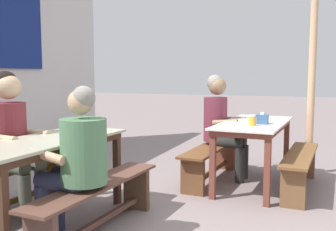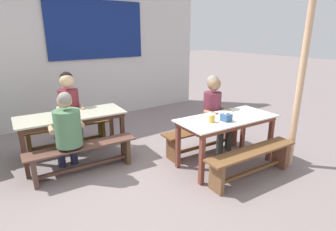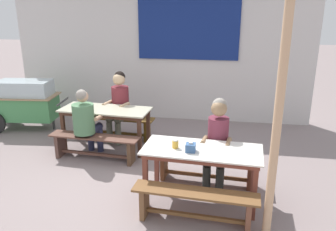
{
  "view_description": "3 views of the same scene",
  "coord_description": "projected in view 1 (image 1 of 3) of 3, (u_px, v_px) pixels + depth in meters",
  "views": [
    {
      "loc": [
        -3.28,
        -1.1,
        1.3
      ],
      "look_at": [
        0.37,
        0.28,
        0.88
      ],
      "focal_mm": 41.54,
      "sensor_mm": 36.0,
      "label": 1
    },
    {
      "loc": [
        -1.66,
        -3.0,
        1.94
      ],
      "look_at": [
        0.62,
        0.21,
        0.71
      ],
      "focal_mm": 28.64,
      "sensor_mm": 36.0,
      "label": 2
    },
    {
      "loc": [
        1.45,
        -4.46,
        2.47
      ],
      "look_at": [
        0.62,
        0.4,
        0.88
      ],
      "focal_mm": 36.34,
      "sensor_mm": 36.0,
      "label": 3
    }
  ],
  "objects": [
    {
      "name": "bench_near_back",
      "position": [
        211.0,
        157.0,
        4.72
      ],
      "size": [
        1.51,
        0.4,
        0.42
      ],
      "color": "brown",
      "rests_on": "ground_plane"
    },
    {
      "name": "wooden_support_post",
      "position": [
        312.0,
        76.0,
        4.92
      ],
      "size": [
        0.09,
        0.09,
        2.54
      ],
      "primitive_type": "cylinder",
      "color": "tan",
      "rests_on": "ground_plane"
    },
    {
      "name": "bench_far_front",
      "position": [
        97.0,
        200.0,
        3.13
      ],
      "size": [
        1.54,
        0.4,
        0.42
      ],
      "color": "brown",
      "rests_on": "ground_plane"
    },
    {
      "name": "dining_table_far",
      "position": [
        46.0,
        149.0,
        3.3
      ],
      "size": [
        1.62,
        0.74,
        0.75
      ],
      "color": "#B7B59B",
      "rests_on": "ground_plane"
    },
    {
      "name": "ground_plane",
      "position": [
        182.0,
        215.0,
        3.58
      ],
      "size": [
        40.0,
        40.0,
        0.0
      ],
      "primitive_type": "plane",
      "color": "gray"
    },
    {
      "name": "bench_near_front",
      "position": [
        300.0,
        165.0,
        4.29
      ],
      "size": [
        1.5,
        0.37,
        0.42
      ],
      "color": "brown",
      "rests_on": "ground_plane"
    },
    {
      "name": "bench_far_back",
      "position": [
        3.0,
        185.0,
        3.55
      ],
      "size": [
        1.47,
        0.4,
        0.42
      ],
      "color": "brown",
      "rests_on": "ground_plane"
    },
    {
      "name": "dining_table_near",
      "position": [
        254.0,
        129.0,
        4.47
      ],
      "size": [
        1.55,
        0.77,
        0.75
      ],
      "color": "white",
      "rests_on": "ground_plane"
    },
    {
      "name": "tissue_box",
      "position": [
        262.0,
        119.0,
        4.29
      ],
      "size": [
        0.12,
        0.13,
        0.13
      ],
      "color": "#3A5D8F",
      "rests_on": "dining_table_near"
    },
    {
      "name": "person_center_facing",
      "position": [
        12.0,
        133.0,
        3.55
      ],
      "size": [
        0.48,
        0.54,
        1.32
      ],
      "color": "#5F6552",
      "rests_on": "ground_plane"
    },
    {
      "name": "person_left_back_turned",
      "position": [
        77.0,
        155.0,
        2.97
      ],
      "size": [
        0.49,
        0.59,
        1.21
      ],
      "color": "#2C304F",
      "rests_on": "ground_plane"
    },
    {
      "name": "person_right_near_table",
      "position": [
        221.0,
        120.0,
        4.78
      ],
      "size": [
        0.43,
        0.55,
        1.29
      ],
      "color": "#262724",
      "rests_on": "ground_plane"
    },
    {
      "name": "condiment_jar",
      "position": [
        252.0,
        120.0,
        4.12
      ],
      "size": [
        0.08,
        0.08,
        0.12
      ],
      "color": "gold",
      "rests_on": "dining_table_near"
    }
  ]
}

